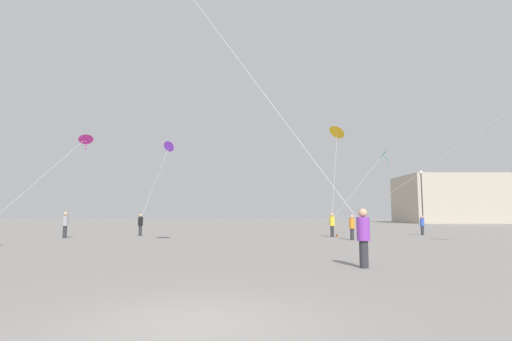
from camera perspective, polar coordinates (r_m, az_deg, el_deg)
ground_plane at (r=6.63m, az=-8.72°, el=-20.91°), size 300.00×300.00×0.00m
person_in_yellow at (r=30.25m, az=10.86°, el=-7.51°), size 0.38×0.38×1.77m
person_in_black at (r=32.67m, az=-16.23°, el=-7.33°), size 0.37×0.37×1.71m
person_in_orange at (r=26.94m, az=13.59°, el=-7.76°), size 0.36×0.36×1.64m
person_in_purple at (r=13.17m, az=15.13°, el=-8.93°), size 0.41×0.41×1.86m
person_in_grey at (r=31.48m, az=-25.68°, el=-6.88°), size 0.40×0.40×1.84m
person_in_blue at (r=34.99m, az=22.71°, el=-7.13°), size 0.34×0.34×1.57m
kite_violet_diamond at (r=45.13m, az=-12.35°, el=3.37°), size 1.80×12.74×8.47m
kite_amber_diamond at (r=34.84m, az=11.56°, el=5.46°), size 2.06×4.68×7.94m
kite_magenta_diamond at (r=25.13m, az=-23.33°, el=4.06°), size 4.15×2.94×5.01m
kite_emerald_delta at (r=31.57m, az=17.71°, el=2.13°), size 4.45×1.13×5.22m
building_left_hall at (r=85.22m, az=25.70°, el=-3.73°), size 17.73×14.38×9.05m
lamppost_east at (r=44.13m, az=22.66°, el=-2.78°), size 0.36×0.36×6.13m
handbag_beside_flyer at (r=30.43m, az=11.52°, el=-9.08°), size 0.18×0.33×0.24m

